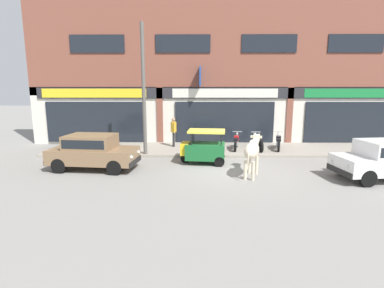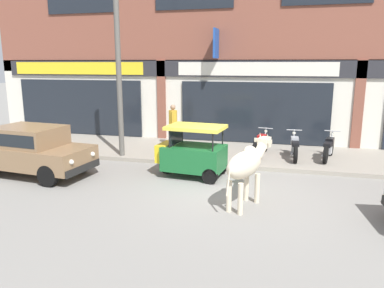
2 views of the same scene
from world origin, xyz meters
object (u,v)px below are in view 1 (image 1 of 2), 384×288
at_px(motorcycle_1, 258,143).
at_px(motorcycle_0, 236,142).
at_px(auto_rickshaw, 204,149).
at_px(motorcycle_2, 278,142).
at_px(cow, 252,151).
at_px(utility_pole, 144,90).
at_px(pedestrian, 174,129).
at_px(car_1, 93,150).

bearing_deg(motorcycle_1, motorcycle_0, 172.78).
xyz_separation_m(auto_rickshaw, motorcycle_2, (4.04, 2.55, -0.14)).
xyz_separation_m(motorcycle_0, motorcycle_2, (2.24, -0.00, 0.00)).
bearing_deg(auto_rickshaw, cow, -47.60).
relative_size(motorcycle_1, utility_pole, 0.29).
relative_size(pedestrian, utility_pole, 0.26).
height_order(motorcycle_0, utility_pole, utility_pole).
xyz_separation_m(auto_rickshaw, utility_pole, (-2.85, 1.33, 2.58)).
bearing_deg(motorcycle_2, auto_rickshaw, -147.78).
xyz_separation_m(auto_rickshaw, pedestrian, (-1.58, 3.25, 0.46)).
relative_size(auto_rickshaw, motorcycle_0, 1.14).
height_order(auto_rickshaw, utility_pole, utility_pole).
distance_m(auto_rickshaw, motorcycle_1, 3.80).
xyz_separation_m(car_1, motorcycle_2, (8.67, 3.60, -0.29)).
height_order(motorcycle_0, motorcycle_2, same).
relative_size(cow, auto_rickshaw, 1.01).
relative_size(auto_rickshaw, motorcycle_1, 1.13).
distance_m(auto_rickshaw, utility_pole, 4.07).
relative_size(motorcycle_1, pedestrian, 1.13).
xyz_separation_m(pedestrian, utility_pole, (-1.27, -1.93, 2.12)).
xyz_separation_m(car_1, motorcycle_1, (7.57, 3.46, -0.29)).
height_order(motorcycle_1, utility_pole, utility_pole).
relative_size(cow, motorcycle_2, 1.15).
bearing_deg(car_1, utility_pole, 53.22).
distance_m(cow, motorcycle_1, 4.55).
distance_m(motorcycle_1, utility_pole, 6.49).
xyz_separation_m(cow, pedestrian, (-3.38, 5.22, 0.11)).
bearing_deg(motorcycle_0, motorcycle_1, -7.22).
relative_size(motorcycle_0, motorcycle_2, 1.01).
bearing_deg(cow, utility_pole, 144.66).
bearing_deg(car_1, pedestrian, 54.73).
bearing_deg(cow, auto_rickshaw, 132.40).
distance_m(car_1, motorcycle_0, 7.38).
height_order(car_1, motorcycle_1, car_1).
height_order(auto_rickshaw, motorcycle_1, auto_rickshaw).
height_order(cow, motorcycle_0, cow).
height_order(motorcycle_0, motorcycle_1, same).
relative_size(motorcycle_2, pedestrian, 1.12).
distance_m(motorcycle_0, motorcycle_2, 2.24).
bearing_deg(motorcycle_0, motorcycle_2, -0.13).
xyz_separation_m(car_1, auto_rickshaw, (4.63, 1.06, -0.15)).
relative_size(motorcycle_0, utility_pole, 0.29).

